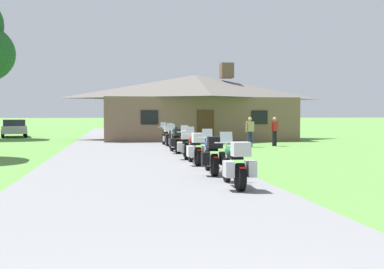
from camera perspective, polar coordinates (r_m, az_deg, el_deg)
The scene contains 13 objects.
ground_plane at distance 22.36m, azimuth -7.66°, elevation -2.22°, with size 500.00×500.00×0.00m, color #56893D.
asphalt_driveway at distance 20.37m, azimuth -7.49°, elevation -2.59°, with size 6.40×80.00×0.06m, color slate.
motorcycle_green_nearest_to_camera at distance 11.23m, azimuth 5.28°, elevation -3.68°, with size 0.73×2.08×1.30m.
motorcycle_blue_second_in_row at distance 13.75m, azimuth 2.46°, elevation -2.55°, with size 0.78×2.08×1.30m.
motorcycle_red_third_in_row at distance 16.41m, azimuth 0.42°, elevation -1.74°, with size 0.73×2.08×1.30m.
motorcycle_yellow_fourth_in_row at distance 18.63m, azimuth -0.74°, elevation -1.25°, with size 0.84×2.08×1.30m.
motorcycle_green_fifth_in_row at distance 21.43m, azimuth -1.96°, elevation -0.77°, with size 0.80×2.08×1.30m.
motorcycle_silver_sixth_in_row at distance 23.96m, azimuth -2.43°, elevation -0.41°, with size 0.66×2.08×1.30m.
motorcycle_black_farthest_in_row at distance 26.57m, azimuth -3.16°, elevation -0.13°, with size 0.66×2.08×1.30m.
stone_lodge at distance 34.23m, azimuth 0.42°, elevation 3.43°, with size 13.73×8.12×5.58m.
bystander_tan_shirt_near_lodge at distance 26.33m, azimuth 7.04°, elevation 0.51°, with size 0.53×0.32×1.67m.
bystander_red_shirt_beside_signpost at distance 27.37m, azimuth 9.96°, elevation 0.56°, with size 0.49×0.36×1.67m.
parked_silver_suv_far_left at distance 40.59m, azimuth -20.77°, elevation 0.82°, with size 2.77×4.88×1.40m.
Camera 1 is at (-0.67, -2.28, 1.80)m, focal length 44.01 mm.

